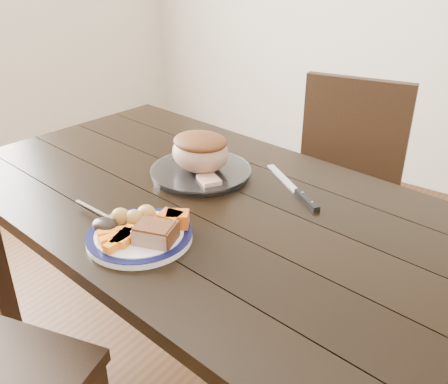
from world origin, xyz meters
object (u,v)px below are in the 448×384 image
Objects in this scene: serving_platter at (201,173)px; roast_joint at (200,153)px; fork at (100,214)px; carving_knife at (301,194)px; pork_slice at (155,234)px; chair_far at (342,185)px; dining_table at (206,225)px; dinner_plate at (140,237)px.

roast_joint is at bearing -153.43° from serving_platter.
serving_platter is at bearing 87.46° from fork.
carving_knife is at bearing 54.31° from fork.
pork_slice reaches higher than serving_platter.
chair_far reaches higher than pork_slice.
chair_far is 1.05m from pork_slice.
roast_joint is 0.33m from carving_knife.
dining_table is at bearing -106.55° from carving_knife.
chair_far is 0.73m from roast_joint.
dining_table is at bearing 102.78° from pork_slice.
dining_table is 0.32m from fork.
roast_joint is (-0.22, -0.63, 0.30)m from chair_far.
pork_slice is 0.50× the size of fork.
dinner_plate is 0.15m from fork.
carving_knife is at bearing 64.33° from dinner_plate.
serving_platter is 0.37m from fork.
carving_knife is (0.32, 0.06, -0.00)m from serving_platter.
fork is at bearing 177.00° from pork_slice.
fork is (-0.04, -0.37, 0.01)m from serving_platter.
pork_slice is 0.21m from fork.
roast_joint is at bearing 87.46° from fork.
chair_far is 1.06m from fork.
dining_table is at bearing -46.16° from roast_joint.
pork_slice is 0.33× the size of carving_knife.
fork reaches higher than serving_platter.
fork is at bearing -118.87° from dining_table.
dinner_plate is at bearing -89.08° from dining_table.
dining_table is at bearing 70.44° from chair_far.
pork_slice reaches higher than carving_knife.
carving_knife is at bearing 38.14° from dining_table.
chair_far is 3.40× the size of carving_knife.
carving_knife is (0.15, 0.44, -0.03)m from pork_slice.
roast_joint is at bearing 105.81° from dinner_plate.
chair_far reaches higher than carving_knife.
chair_far reaches higher than roast_joint.
dining_table is 5.54× the size of serving_platter.
pork_slice reaches higher than dinner_plate.
fork is 0.38m from roast_joint.
pork_slice reaches higher than fork.
chair_far is 5.21× the size of fork.
chair_far reaches higher than dinner_plate.
dinner_plate is 0.07m from pork_slice.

